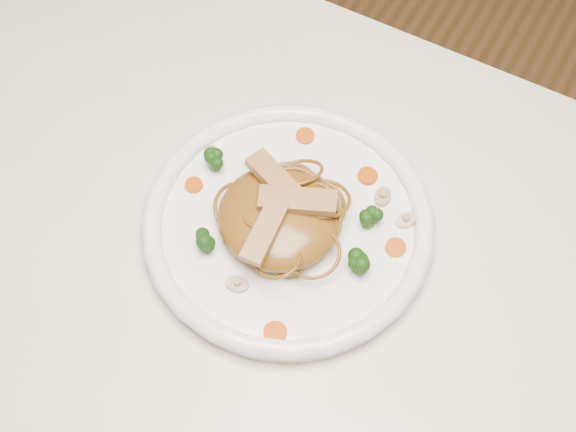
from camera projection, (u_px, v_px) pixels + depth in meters
The scene contains 19 objects.
table at pixel (310, 372), 0.84m from camera, with size 1.20×0.80×0.75m.
plate at pixel (288, 227), 0.81m from camera, with size 0.29×0.29×0.02m, color white.
noodle_mound at pixel (280, 216), 0.79m from camera, with size 0.12×0.12×0.04m, color brown.
chicken_a at pixel (298, 201), 0.77m from camera, with size 0.08×0.02×0.01m, color #AD7A51.
chicken_b at pixel (277, 180), 0.78m from camera, with size 0.07×0.02×0.01m, color #AD7A51.
chicken_c at pixel (265, 232), 0.75m from camera, with size 0.07×0.02×0.01m, color #AD7A51.
broccoli_0 at pixel (368, 215), 0.79m from camera, with size 0.03×0.03×0.03m, color #13450E, non-canonical shape.
broccoli_1 at pixel (214, 158), 0.82m from camera, with size 0.03×0.03×0.03m, color #13450E, non-canonical shape.
broccoli_2 at pixel (207, 239), 0.78m from camera, with size 0.03×0.03×0.03m, color #13450E, non-canonical shape.
broccoli_3 at pixel (360, 261), 0.76m from camera, with size 0.03×0.03×0.03m, color #13450E, non-canonical shape.
carrot_0 at pixel (368, 176), 0.83m from camera, with size 0.02×0.02×0.01m, color #B83B06.
carrot_1 at pixel (194, 185), 0.82m from camera, with size 0.02×0.02×0.01m, color #B83B06.
carrot_2 at pixel (396, 248), 0.79m from camera, with size 0.02×0.02×0.01m, color #B83B06.
carrot_3 at pixel (305, 136), 0.86m from camera, with size 0.02×0.02×0.01m, color #B83B06.
carrot_4 at pixel (275, 332), 0.74m from camera, with size 0.02×0.02×0.01m, color #B83B06.
mushroom_0 at pixel (237, 284), 0.77m from camera, with size 0.02×0.02×0.01m, color #C8B096.
mushroom_1 at pixel (406, 221), 0.80m from camera, with size 0.02×0.02×0.01m, color #C8B096.
mushroom_2 at pixel (212, 154), 0.84m from camera, with size 0.02×0.02×0.01m, color #C8B096.
mushroom_3 at pixel (383, 197), 0.82m from camera, with size 0.02×0.02×0.01m, color #C8B096.
Camera 1 is at (0.12, -0.26, 1.46)m, focal length 49.56 mm.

